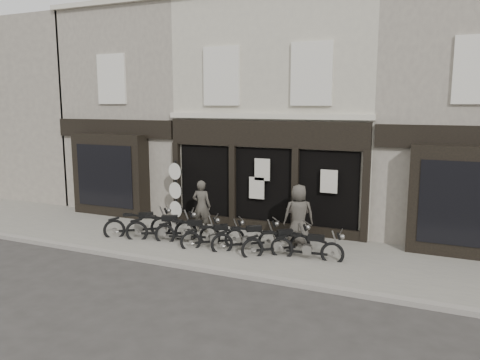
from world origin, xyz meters
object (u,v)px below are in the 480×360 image
at_px(motorcycle_5, 277,245).
at_px(man_right, 299,215).
at_px(motorcycle_1, 162,230).
at_px(motorcycle_2, 188,233).
at_px(motorcycle_0, 139,226).
at_px(motorcycle_4, 246,240).
at_px(motorcycle_3, 214,238).
at_px(motorcycle_6, 308,249).
at_px(man_centre, 298,214).
at_px(man_left, 202,206).
at_px(advert_sign_post, 176,196).

height_order(motorcycle_5, man_right, man_right).
distance_m(motorcycle_1, man_right, 4.42).
bearing_deg(motorcycle_5, motorcycle_2, 140.37).
distance_m(motorcycle_0, motorcycle_1, 0.98).
distance_m(motorcycle_4, man_right, 1.83).
relative_size(motorcycle_0, motorcycle_2, 0.92).
bearing_deg(motorcycle_3, motorcycle_5, -36.22).
distance_m(motorcycle_3, motorcycle_6, 2.96).
height_order(motorcycle_2, motorcycle_6, motorcycle_2).
relative_size(motorcycle_3, man_right, 0.90).
height_order(motorcycle_4, man_right, man_right).
xyz_separation_m(motorcycle_2, man_right, (3.26, 1.19, 0.66)).
height_order(motorcycle_5, motorcycle_6, motorcycle_5).
bearing_deg(motorcycle_1, man_centre, -0.90).
bearing_deg(motorcycle_4, man_left, 113.13).
xyz_separation_m(motorcycle_0, motorcycle_1, (0.97, -0.08, 0.02)).
relative_size(motorcycle_5, man_centre, 1.03).
height_order(motorcycle_1, man_centre, man_centre).
relative_size(motorcycle_0, motorcycle_5, 1.07).
relative_size(motorcycle_1, motorcycle_3, 1.27).
relative_size(man_left, advert_sign_post, 0.73).
xyz_separation_m(motorcycle_4, advert_sign_post, (-3.49, 1.65, 0.79)).
distance_m(motorcycle_4, motorcycle_6, 1.92).
relative_size(motorcycle_2, motorcycle_6, 0.98).
bearing_deg(man_left, advert_sign_post, -25.69).
bearing_deg(motorcycle_3, motorcycle_1, 141.71).
bearing_deg(motorcycle_4, motorcycle_2, 144.11).
bearing_deg(man_centre, motorcycle_6, 116.14).
xyz_separation_m(motorcycle_6, man_centre, (-0.81, 1.67, 0.58)).
xyz_separation_m(motorcycle_2, man_centre, (3.10, 1.67, 0.58)).
xyz_separation_m(motorcycle_1, motorcycle_5, (3.91, 0.08, -0.04)).
relative_size(motorcycle_6, advert_sign_post, 0.86).
relative_size(motorcycle_2, motorcycle_5, 1.16).
height_order(motorcycle_0, motorcycle_3, motorcycle_0).
bearing_deg(motorcycle_6, motorcycle_5, 175.06).
height_order(motorcycle_2, advert_sign_post, advert_sign_post).
distance_m(motorcycle_4, man_left, 2.59).
height_order(motorcycle_1, man_left, man_left).
height_order(motorcycle_2, man_left, man_left).
bearing_deg(advert_sign_post, motorcycle_3, -23.59).
distance_m(motorcycle_2, motorcycle_5, 2.99).
distance_m(motorcycle_5, man_right, 1.38).
bearing_deg(advert_sign_post, motorcycle_5, -8.38).
relative_size(motorcycle_6, man_right, 1.11).
bearing_deg(man_left, motorcycle_2, 91.81).
height_order(motorcycle_2, man_centre, man_centre).
bearing_deg(motorcycle_3, motorcycle_6, -36.85).
bearing_deg(motorcycle_4, man_centre, 17.71).
bearing_deg(man_centre, motorcycle_5, 86.57).
height_order(man_left, man_right, man_right).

